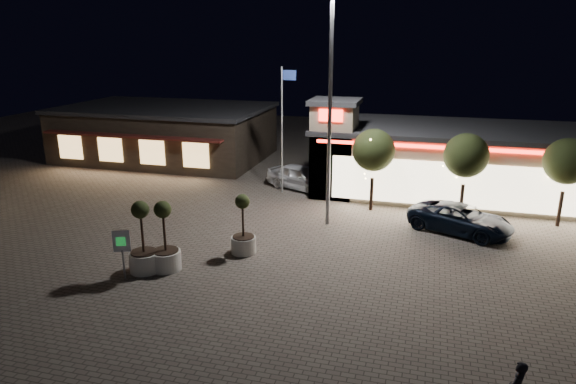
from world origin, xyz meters
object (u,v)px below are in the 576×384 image
(valet_sign, at_px, (122,245))
(white_sedan, at_px, (301,177))
(planter_left, at_px, (166,249))
(planter_mid, at_px, (144,250))
(pickup_truck, at_px, (460,219))

(valet_sign, bearing_deg, white_sedan, 75.00)
(white_sedan, xyz_separation_m, planter_left, (-2.68, -13.44, 0.14))
(planter_left, xyz_separation_m, valet_sign, (-1.27, -1.29, 0.54))
(planter_left, distance_m, planter_mid, 0.92)
(planter_left, relative_size, valet_sign, 1.46)
(planter_left, bearing_deg, valet_sign, -134.40)
(white_sedan, relative_size, valet_sign, 2.25)
(white_sedan, bearing_deg, pickup_truck, -95.02)
(planter_mid, bearing_deg, pickup_truck, 32.47)
(white_sedan, relative_size, planter_mid, 1.52)
(pickup_truck, height_order, white_sedan, white_sedan)
(planter_mid, distance_m, valet_sign, 1.12)
(planter_mid, relative_size, valet_sign, 1.48)
(pickup_truck, relative_size, white_sedan, 1.08)
(planter_mid, bearing_deg, planter_left, 26.38)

